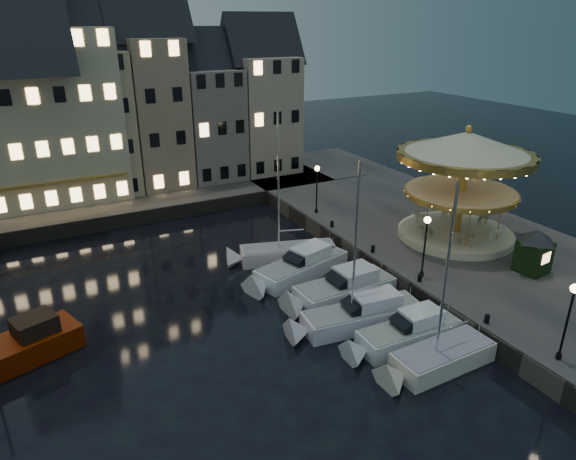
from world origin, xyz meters
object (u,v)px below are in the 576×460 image
bollard_c (373,248)px  motorboat_d (340,290)px  streetlamp_b (426,238)px  motorboat_c (356,316)px  ticket_kiosk (536,244)px  red_fishing_boat (12,352)px  carousel (464,165)px  motorboat_f (281,254)px  streetlamp_a (570,311)px  streetlamp_c (317,183)px  bollard_d (332,223)px  motorboat_a (434,361)px  streetlamp_d (472,184)px  motorboat_b (403,335)px  bollard_a (487,318)px  bollard_b (420,277)px  motorboat_e (298,268)px

bollard_c → motorboat_d: (-4.51, -2.61, -0.96)m
streetlamp_b → motorboat_c: motorboat_c is taller
ticket_kiosk → streetlamp_b: bearing=157.5°
red_fishing_boat → carousel: carousel is taller
streetlamp_b → motorboat_f: (-5.90, 8.76, -3.49)m
streetlamp_a → bollard_c: 14.71m
streetlamp_c → ticket_kiosk: streetlamp_c is taller
bollard_d → ticket_kiosk: 14.99m
streetlamp_b → carousel: size_ratio=0.42×
bollard_c → motorboat_a: size_ratio=0.05×
streetlamp_d → bollard_c: (-11.90, -2.50, -2.41)m
motorboat_b → carousel: 15.33m
streetlamp_a → streetlamp_c: same height
bollard_d → bollard_a: bearing=-90.0°
streetlamp_d → motorboat_b: size_ratio=0.59×
streetlamp_c → motorboat_d: bearing=-113.8°
streetlamp_c → red_fishing_boat: (-24.04, -9.29, -3.32)m
bollard_d → motorboat_d: 9.33m
red_fishing_boat → ticket_kiosk: size_ratio=2.23×
bollard_d → red_fishing_boat: size_ratio=0.08×
streetlamp_a → bollard_c: bearing=92.4°
streetlamp_d → bollard_b: size_ratio=7.32×
streetlamp_c → bollard_c: bearing=-93.8°
motorboat_a → ticket_kiosk: 12.51m
motorboat_d → motorboat_e: bearing=102.5°
motorboat_c → streetlamp_d: bearing=25.6°
bollard_c → motorboat_f: bearing=141.2°
streetlamp_c → motorboat_d: 13.12m
streetlamp_a → streetlamp_c: (0.00, 23.50, 0.00)m
bollard_a → motorboat_d: 9.14m
streetlamp_c → motorboat_e: (-6.00, -7.60, -3.37)m
streetlamp_c → motorboat_f: motorboat_f is taller
bollard_c → motorboat_b: motorboat_b is taller
streetlamp_a → streetlamp_c: bearing=90.0°
motorboat_c → motorboat_f: 10.04m
motorboat_f → bollard_b: bearing=-60.2°
red_fishing_boat → streetlamp_b: bearing=-9.9°
motorboat_b → motorboat_f: (-1.10, 12.83, -0.11)m
streetlamp_d → motorboat_f: size_ratio=0.38×
bollard_b → carousel: 10.05m
red_fishing_boat → ticket_kiosk: 31.85m
bollard_a → motorboat_a: motorboat_a is taller
motorboat_a → motorboat_d: (-0.37, 8.41, 0.10)m
streetlamp_c → motorboat_f: size_ratio=0.38×
motorboat_d → motorboat_b: bearing=-87.0°
motorboat_c → ticket_kiosk: motorboat_c is taller
carousel → streetlamp_d: bearing=34.5°
ticket_kiosk → bollard_c: bearing=135.5°
streetlamp_b → motorboat_b: 7.15m
motorboat_a → ticket_kiosk: (11.64, 3.65, 2.77)m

